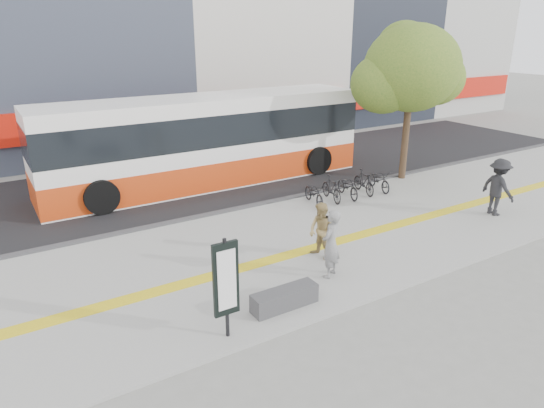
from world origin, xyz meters
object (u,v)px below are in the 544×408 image
bench (285,298)px  bus (207,143)px  pedestrian_dark (498,187)px  street_tree (409,70)px  seated_woman (331,244)px  pedestrian_tan (321,231)px  signboard (226,281)px

bench → bus: bearing=75.3°
pedestrian_dark → street_tree: bearing=2.9°
street_tree → seated_woman: bearing=-146.0°
seated_woman → pedestrian_tan: (0.44, 0.96, -0.11)m
signboard → seated_woman: bearing=15.5°
bus → bench: bearing=-104.7°
bench → signboard: size_ratio=0.73×
street_tree → pedestrian_tan: size_ratio=3.97×
seated_woman → pedestrian_tan: seated_woman is taller
pedestrian_tan → street_tree: bearing=114.6°
bench → pedestrian_dark: bearing=7.1°
seated_woman → pedestrian_tan: size_ratio=1.13×
bench → street_tree: size_ratio=0.25×
street_tree → seated_woman: (-7.98, -5.38, -3.53)m
street_tree → pedestrian_dark: street_tree is taller
bus → pedestrian_tan: size_ratio=8.30×
bus → seated_woman: bearing=-94.7°
signboard → street_tree: (11.38, 6.33, 3.15)m
signboard → seated_woman: 3.55m
signboard → bus: size_ratio=0.17×
bus → seated_woman: 9.12m
signboard → street_tree: 13.40m
bench → bus: size_ratio=0.12×
pedestrian_tan → bus: bearing=172.0°
bench → signboard: signboard is taller
bench → bus: (2.55, 9.70, 1.41)m
bench → street_tree: 12.23m
street_tree → pedestrian_tan: (-7.54, -4.42, -3.64)m
signboard → seated_woman: (3.40, 0.95, -0.39)m
signboard → pedestrian_tan: signboard is taller
street_tree → bus: (-7.23, 3.68, -2.80)m
street_tree → pedestrian_dark: 5.99m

